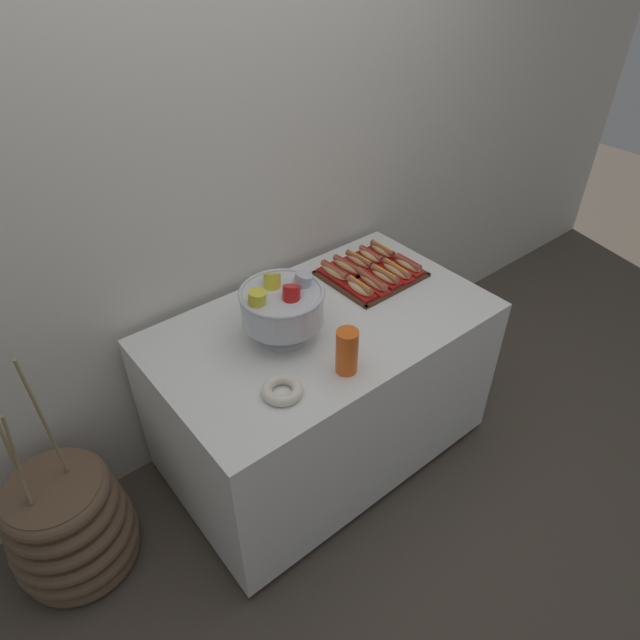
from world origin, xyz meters
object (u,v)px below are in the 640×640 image
object	(u,v)px
floor_vase	(70,524)
cup_stack	(347,351)
hot_dog_0	(360,288)
serving_tray	(371,274)
hot_dog_1	(372,282)
punch_bowl	(282,305)
donut	(282,390)
buffet_table	(323,387)
hot_dog_4	(408,265)
hot_dog_2	(384,276)
hot_dog_8	(371,256)
hot_dog_5	(335,272)
hot_dog_6	(347,267)
hot_dog_7	(359,261)
hot_dog_3	(396,271)
hot_dog_9	(382,251)

from	to	relation	value
floor_vase	cup_stack	world-z (taller)	floor_vase
hot_dog_0	cup_stack	distance (m)	0.49
serving_tray	hot_dog_1	distance (m)	0.12
punch_bowl	donut	size ratio (longest dim) A/B	2.18
buffet_table	hot_dog_4	size ratio (longest dim) A/B	8.73
hot_dog_2	hot_dog_8	size ratio (longest dim) A/B	1.07
buffet_table	hot_dog_5	size ratio (longest dim) A/B	7.78
hot_dog_4	punch_bowl	distance (m)	0.73
serving_tray	hot_dog_1	world-z (taller)	hot_dog_1
hot_dog_4	hot_dog_6	size ratio (longest dim) A/B	0.86
punch_bowl	hot_dog_7	bearing A→B (deg)	18.39
hot_dog_3	hot_dog_9	xyz separation A→B (m)	(0.07, 0.17, 0.00)
hot_dog_6	donut	xyz separation A→B (m)	(-0.69, -0.44, -0.02)
serving_tray	hot_dog_8	world-z (taller)	hot_dog_8
buffet_table	donut	world-z (taller)	donut
hot_dog_3	hot_dog_4	xyz separation A→B (m)	(0.07, 0.00, 0.00)
hot_dog_1	hot_dog_2	size ratio (longest dim) A/B	1.11
hot_dog_0	hot_dog_3	bearing A→B (deg)	0.57
hot_dog_1	hot_dog_7	distance (m)	0.18
floor_vase	hot_dog_3	bearing A→B (deg)	-4.64
serving_tray	cup_stack	distance (m)	0.66
serving_tray	cup_stack	world-z (taller)	cup_stack
hot_dog_6	serving_tray	bearing A→B (deg)	-47.15
hot_dog_5	donut	distance (m)	0.75
hot_dog_2	hot_dog_8	xyz separation A→B (m)	(0.07, 0.17, -0.00)
hot_dog_4	hot_dog_8	size ratio (longest dim) A/B	1.06
hot_dog_5	hot_dog_6	world-z (taller)	hot_dog_5
hot_dog_4	buffet_table	bearing A→B (deg)	-174.88
hot_dog_3	floor_vase	bearing A→B (deg)	175.36
cup_stack	punch_bowl	bearing A→B (deg)	102.42
hot_dog_6	punch_bowl	distance (m)	0.55
hot_dog_2	hot_dog_1	bearing A→B (deg)	-179.43
buffet_table	hot_dog_1	distance (m)	0.52
cup_stack	hot_dog_6	bearing A→B (deg)	48.49
hot_dog_2	hot_dog_5	size ratio (longest dim) A/B	0.90
hot_dog_0	hot_dog_1	world-z (taller)	same
buffet_table	hot_dog_0	distance (m)	0.48
hot_dog_2	punch_bowl	world-z (taller)	punch_bowl
hot_dog_4	hot_dog_5	xyz separation A→B (m)	(-0.30, 0.16, 0.00)
hot_dog_1	hot_dog_9	xyz separation A→B (m)	(0.22, 0.17, -0.00)
hot_dog_0	hot_dog_6	world-z (taller)	hot_dog_0
serving_tray	hot_dog_3	distance (m)	0.12
serving_tray	hot_dog_9	world-z (taller)	hot_dog_9
buffet_table	hot_dog_8	bearing A→B (deg)	24.59
hot_dog_2	cup_stack	bearing A→B (deg)	-147.51
hot_dog_1	hot_dog_6	distance (m)	0.17
buffet_table	donut	size ratio (longest dim) A/B	9.45
hot_dog_8	punch_bowl	size ratio (longest dim) A/B	0.47
buffet_table	cup_stack	xyz separation A→B (m)	(-0.12, -0.28, 0.46)
hot_dog_3	hot_dog_4	world-z (taller)	hot_dog_4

